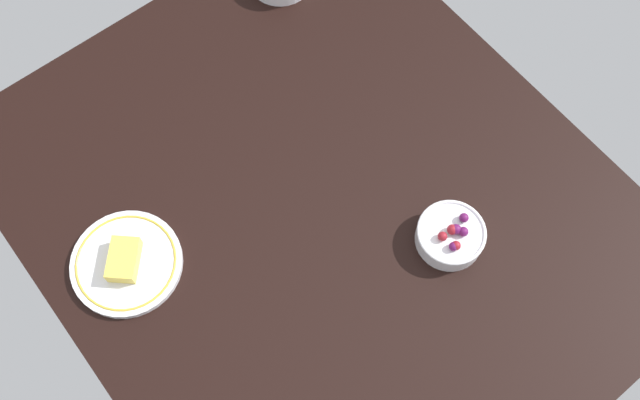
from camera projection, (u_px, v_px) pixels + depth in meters
dining_table at (320, 207)px, 158.30cm from camera, size 133.48×112.21×4.00cm
bowl_berries at (450, 235)px, 150.72cm from camera, size 14.19×14.19×6.59cm
plate_cheese at (126, 263)px, 149.95cm from camera, size 22.78×22.78×4.84cm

